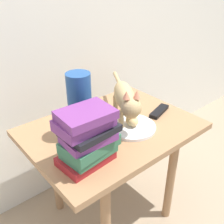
# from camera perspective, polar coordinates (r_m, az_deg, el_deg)

# --- Properties ---
(ground_plane) EXTENTS (6.00, 6.00, 0.00)m
(ground_plane) POSITION_cam_1_polar(r_m,az_deg,el_deg) (1.63, 0.00, -20.68)
(ground_plane) COLOR gray
(back_panel) EXTENTS (4.00, 0.04, 2.20)m
(back_panel) POSITION_cam_1_polar(r_m,az_deg,el_deg) (1.41, -11.80, 22.51)
(back_panel) COLOR silver
(back_panel) RESTS_ON ground
(side_table) EXTENTS (0.80, 0.59, 0.58)m
(side_table) POSITION_cam_1_polar(r_m,az_deg,el_deg) (1.30, 0.00, -6.29)
(side_table) COLOR #9E724C
(side_table) RESTS_ON ground
(plate) EXTENTS (0.23, 0.23, 0.01)m
(plate) POSITION_cam_1_polar(r_m,az_deg,el_deg) (1.24, 4.26, -3.23)
(plate) COLOR white
(plate) RESTS_ON side_table
(bread_roll) EXTENTS (0.09, 0.10, 0.05)m
(bread_roll) POSITION_cam_1_polar(r_m,az_deg,el_deg) (1.23, 4.45, -1.78)
(bread_roll) COLOR #E0BC7A
(bread_roll) RESTS_ON plate
(cat) EXTENTS (0.28, 0.42, 0.23)m
(cat) POSITION_cam_1_polar(r_m,az_deg,el_deg) (1.22, 2.96, 2.94)
(cat) COLOR tan
(cat) RESTS_ON side_table
(book_stack) EXTENTS (0.24, 0.17, 0.23)m
(book_stack) POSITION_cam_1_polar(r_m,az_deg,el_deg) (0.97, -5.39, -5.54)
(book_stack) COLOR maroon
(book_stack) RESTS_ON side_table
(green_vase) EXTENTS (0.10, 0.10, 0.30)m
(green_vase) POSITION_cam_1_polar(r_m,az_deg,el_deg) (1.11, -7.02, 1.11)
(green_vase) COLOR navy
(green_vase) RESTS_ON side_table
(candle_jar) EXTENTS (0.07, 0.07, 0.08)m
(candle_jar) POSITION_cam_1_polar(r_m,az_deg,el_deg) (1.37, -6.62, 1.46)
(candle_jar) COLOR silver
(candle_jar) RESTS_ON side_table
(tv_remote) EXTENTS (0.16, 0.09, 0.02)m
(tv_remote) POSITION_cam_1_polar(r_m,az_deg,el_deg) (1.38, 10.27, 0.17)
(tv_remote) COLOR black
(tv_remote) RESTS_ON side_table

